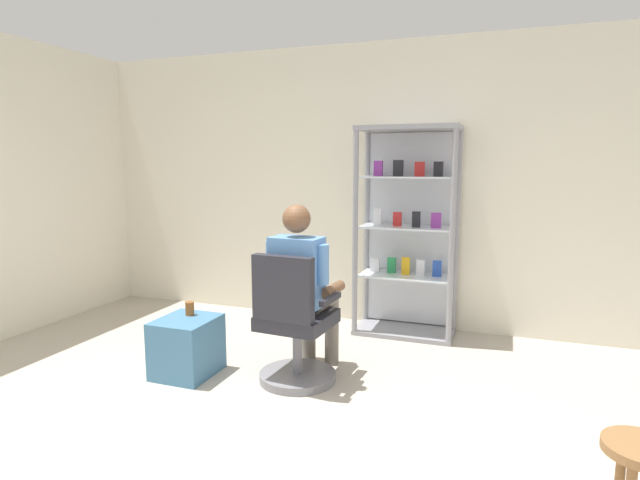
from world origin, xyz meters
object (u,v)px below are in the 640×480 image
at_px(storage_crate, 187,346).
at_px(seated_shopkeeper, 304,282).
at_px(office_chair, 294,331).
at_px(display_cabinet_main, 408,230).
at_px(tea_glass, 190,308).

bearing_deg(storage_crate, seated_shopkeeper, 19.10).
relative_size(office_chair, seated_shopkeeper, 0.74).
height_order(seated_shopkeeper, storage_crate, seated_shopkeeper).
xyz_separation_m(display_cabinet_main, tea_glass, (-1.38, -1.47, -0.48)).
bearing_deg(seated_shopkeeper, display_cabinet_main, 67.60).
distance_m(office_chair, storage_crate, 0.84).
bearing_deg(seated_shopkeeper, tea_glass, -166.93).
bearing_deg(display_cabinet_main, seated_shopkeeper, -112.40).
bearing_deg(seated_shopkeeper, storage_crate, -160.90).
relative_size(display_cabinet_main, tea_glass, 18.45).
distance_m(storage_crate, tea_glass, 0.28).
relative_size(display_cabinet_main, office_chair, 1.98).
relative_size(storage_crate, tea_glass, 4.38).
height_order(storage_crate, tea_glass, tea_glass).
height_order(display_cabinet_main, tea_glass, display_cabinet_main).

